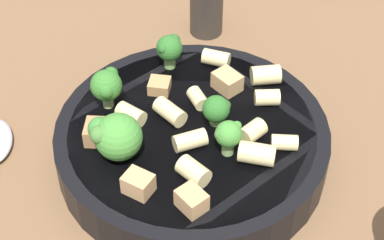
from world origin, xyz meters
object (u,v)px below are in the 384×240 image
Objects in this scene: rigatoni_10 at (253,132)px; broccoli_floret_0 at (228,135)px; broccoli_floret_4 at (218,111)px; rigatoni_4 at (284,142)px; rigatoni_5 at (216,58)px; chicken_chunk_2 at (97,132)px; chicken_chunk_3 at (192,200)px; rigatoni_7 at (198,98)px; rigatoni_1 at (267,97)px; broccoli_floret_2 at (107,85)px; rigatoni_6 at (193,172)px; broccoli_floret_1 at (169,48)px; rigatoni_8 at (190,140)px; rigatoni_3 at (131,114)px; pasta_bowl at (192,141)px; rigatoni_2 at (257,154)px; rigatoni_9 at (170,112)px; chicken_chunk_1 at (138,184)px; broccoli_floret_3 at (116,136)px; chicken_chunk_0 at (160,86)px; rigatoni_0 at (266,75)px; chicken_chunk_4 at (227,82)px.

broccoli_floret_0 is at bearing -71.59° from rigatoni_10.
rigatoni_4 is (0.04, 0.04, -0.01)m from broccoli_floret_4.
chicken_chunk_2 is at bearing -64.46° from rigatoni_5.
rigatoni_7 is at bearing 158.61° from chicken_chunk_3.
broccoli_floret_4 is 1.29× the size of rigatoni_1.
broccoli_floret_2 is 0.12m from rigatoni_6.
broccoli_floret_0 is at bearing 63.09° from chicken_chunk_2.
broccoli_floret_1 is 0.11m from rigatoni_8.
pasta_bowl is at bearing 61.18° from rigatoni_3.
pasta_bowl is 0.06m from rigatoni_3.
rigatoni_2 is (0.05, 0.02, -0.01)m from broccoli_floret_4.
broccoli_floret_1 reaches higher than broccoli_floret_0.
broccoli_floret_4 is 0.06m from rigatoni_4.
rigatoni_9 and rigatoni_10 have the same top height.
chicken_chunk_1 and chicken_chunk_2 have the same top height.
chicken_chunk_3 is (0.03, 0.03, -0.00)m from chicken_chunk_1.
rigatoni_8 is 0.93× the size of rigatoni_9.
rigatoni_1 is at bearing 71.61° from rigatoni_7.
rigatoni_1 is 0.11m from rigatoni_6.
broccoli_floret_3 reaches higher than broccoli_floret_2.
chicken_chunk_3 is at bearing -45.88° from broccoli_floret_0.
chicken_chunk_0 is at bearing 177.35° from rigatoni_6.
rigatoni_5 is 0.93× the size of rigatoni_8.
chicken_chunk_2 is (-0.05, -0.10, -0.01)m from broccoli_floret_0.
chicken_chunk_3 is (0.12, -0.11, -0.00)m from rigatoni_0.
chicken_chunk_0 is 0.83× the size of chicken_chunk_2.
chicken_chunk_3 is (0.05, -0.05, -0.01)m from broccoli_floret_0.
chicken_chunk_2 is (-0.02, -0.10, -0.01)m from broccoli_floret_4.
broccoli_floret_2 is 0.11m from chicken_chunk_1.
broccoli_floret_3 is 0.08m from chicken_chunk_3.
chicken_chunk_4 is (-0.09, -0.02, 0.00)m from rigatoni_4.
chicken_chunk_1 is (0.03, -0.05, 0.00)m from rigatoni_8.
rigatoni_3 and rigatoni_5 have the same top height.
rigatoni_6 is (0.06, -0.09, 0.00)m from rigatoni_1.
rigatoni_7 is at bearing -70.82° from chicken_chunk_4.
rigatoni_1 is 0.09m from rigatoni_8.
broccoli_floret_0 is at bearing -50.83° from rigatoni_1.
chicken_chunk_0 is at bearing 155.54° from chicken_chunk_1.
broccoli_floret_0 is 0.06m from rigatoni_9.
rigatoni_3 reaches higher than chicken_chunk_0.
broccoli_floret_3 is 0.16m from rigatoni_0.
rigatoni_4 is at bearing 43.52° from broccoli_floret_4.
chicken_chunk_3 is (0.10, 0.05, 0.00)m from chicken_chunk_2.
broccoli_floret_3 reaches higher than broccoli_floret_1.
rigatoni_3 is 1.01× the size of chicken_chunk_4.
broccoli_floret_4 is 0.07m from chicken_chunk_0.
rigatoni_8 reaches higher than pasta_bowl.
rigatoni_5 is at bearing 102.16° from broccoli_floret_2.
rigatoni_10 reaches higher than rigatoni_4.
chicken_chunk_0 reaches higher than pasta_bowl.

